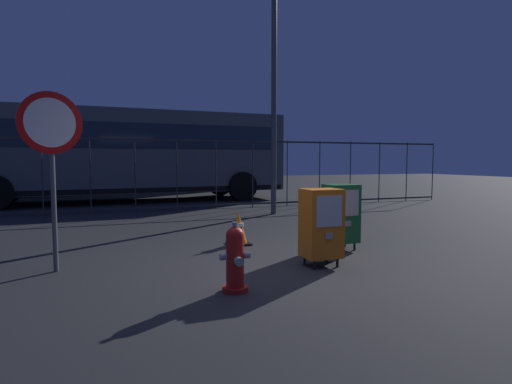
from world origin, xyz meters
TOP-DOWN VIEW (x-y plane):
  - ground_plane at (0.00, 0.00)m, footprint 60.00×60.00m
  - fire_hydrant at (-0.64, -0.72)m, footprint 0.33×0.32m
  - newspaper_box_primary at (1.54, 0.72)m, footprint 0.48×0.42m
  - newspaper_box_secondary at (0.75, -0.08)m, footprint 0.48×0.42m
  - stop_sign at (-2.52, 0.80)m, footprint 0.71×0.31m
  - traffic_cone at (0.15, 1.63)m, footprint 0.36×0.36m
  - fence_barrier at (0.00, 6.82)m, footprint 18.03×0.04m
  - bus_near at (-1.17, 9.82)m, footprint 10.60×3.16m
  - bus_far at (-2.09, 13.93)m, footprint 10.75×3.98m
  - street_light_near_right at (2.21, 5.08)m, footprint 0.32×0.32m

SIDE VIEW (x-z plane):
  - ground_plane at x=0.00m, z-range 0.00..0.00m
  - traffic_cone at x=0.15m, z-range -0.01..0.52m
  - fire_hydrant at x=-0.64m, z-range -0.02..0.72m
  - newspaper_box_primary at x=1.54m, z-range 0.06..1.08m
  - newspaper_box_secondary at x=0.75m, z-range 0.06..1.08m
  - fence_barrier at x=0.00m, z-range 0.02..2.02m
  - stop_sign at x=-2.52m, z-range 0.49..2.72m
  - bus_near at x=-1.17m, z-range 0.21..3.21m
  - bus_far at x=-2.09m, z-range 0.21..3.21m
  - street_light_near_right at x=2.21m, z-range 0.58..9.08m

